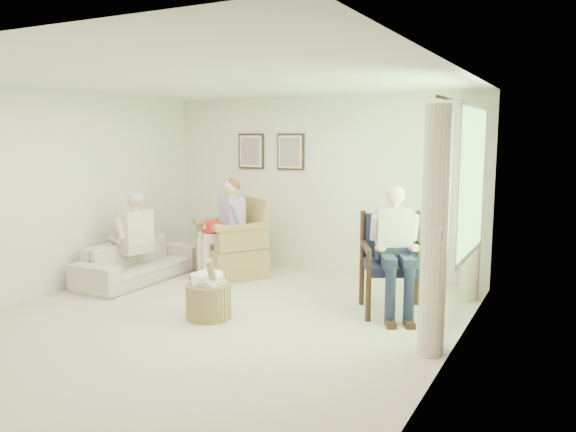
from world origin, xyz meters
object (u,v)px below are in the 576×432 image
object	(u,v)px
wood_armchair	(397,259)
person_dark	(393,240)
person_sofa	(133,233)
sofa	(139,261)
person_wicker	(227,221)
wicker_armchair	(234,251)
red_hat	(213,227)
hatbox	(208,293)

from	to	relation	value
wood_armchair	person_dark	xyz separation A→B (m)	(0.00, -0.18, 0.25)
person_dark	person_sofa	xyz separation A→B (m)	(-3.61, -0.27, -0.17)
wood_armchair	person_dark	bearing A→B (deg)	-116.90
sofa	person_wicker	distance (m)	1.36
wicker_armchair	wood_armchair	xyz separation A→B (m)	(2.59, -0.52, 0.25)
person_dark	red_hat	xyz separation A→B (m)	(-2.73, 0.39, -0.12)
person_dark	person_sofa	bearing A→B (deg)	157.39
wood_armchair	hatbox	size ratio (longest dim) A/B	1.50
wicker_armchair	sofa	xyz separation A→B (m)	(-1.02, -0.87, -0.08)
wood_armchair	person_wicker	distance (m)	2.63
sofa	person_dark	distance (m)	3.66
wood_armchair	sofa	world-z (taller)	wood_armchair
person_sofa	hatbox	world-z (taller)	person_sofa
sofa	hatbox	bearing A→B (deg)	-116.13
red_hat	hatbox	size ratio (longest dim) A/B	0.41
red_hat	wicker_armchair	bearing A→B (deg)	65.97
sofa	person_sofa	distance (m)	0.43
wood_armchair	person_dark	size ratio (longest dim) A/B	0.77
person_wicker	person_dark	xyz separation A→B (m)	(2.59, -0.55, 0.04)
wicker_armchair	sofa	bearing A→B (deg)	-107.37
red_hat	sofa	bearing A→B (deg)	-147.62
sofa	person_wicker	size ratio (longest dim) A/B	1.36
wicker_armchair	hatbox	xyz separation A→B (m)	(0.83, -1.77, -0.07)
wicker_armchair	red_hat	xyz separation A→B (m)	(-0.14, -0.31, 0.38)
wicker_armchair	person_sofa	size ratio (longest dim) A/B	0.92
red_hat	hatbox	distance (m)	1.81
person_wicker	hatbox	distance (m)	1.90
sofa	person_sofa	xyz separation A→B (m)	(-0.00, -0.10, 0.41)
sofa	red_hat	xyz separation A→B (m)	(0.88, 0.56, 0.47)
wicker_armchair	person_sofa	distance (m)	1.44
wood_armchair	red_hat	world-z (taller)	wood_armchair
red_hat	person_wicker	bearing A→B (deg)	49.54
person_sofa	red_hat	bearing A→B (deg)	140.33
wood_armchair	person_sofa	bearing A→B (deg)	160.26
person_dark	person_sofa	distance (m)	3.62
red_hat	hatbox	xyz separation A→B (m)	(0.97, -1.46, -0.45)
red_hat	person_dark	bearing A→B (deg)	-8.11
wood_armchair	hatbox	world-z (taller)	wood_armchair
person_sofa	hatbox	xyz separation A→B (m)	(1.84, -0.80, -0.40)
wicker_armchair	person_dark	xyz separation A→B (m)	(2.59, -0.70, 0.51)
wicker_armchair	hatbox	distance (m)	1.96
wicker_armchair	hatbox	size ratio (longest dim) A/B	1.52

